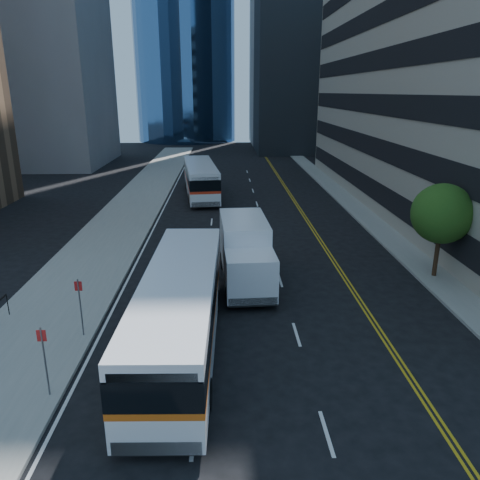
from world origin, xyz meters
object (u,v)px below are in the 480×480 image
Objects in this scene: street_tree at (442,214)px; box_truck at (246,252)px; bus_front at (180,309)px; bus_rear at (201,179)px.

street_tree reaches higher than box_truck.
box_truck reaches higher than bus_front.
street_tree reaches higher than bus_front.
bus_rear is at bearing 92.53° from bus_front.
box_truck reaches higher than bus_rear.
box_truck is (2.84, 6.60, 0.01)m from bus_front.
bus_rear is at bearing 122.44° from street_tree.
street_tree is 0.41× the size of bus_front.
street_tree is 25.72m from bus_rear.
box_truck is (-10.41, -0.36, -1.89)m from street_tree.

